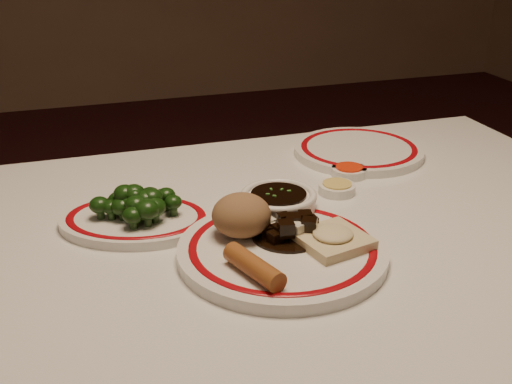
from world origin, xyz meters
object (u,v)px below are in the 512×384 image
object	(u,v)px
spring_roll	(254,267)
broccoli_plate	(136,220)
fried_wonton	(333,238)
soy_bowl	(279,206)
stirfry_heap	(289,229)
dining_table	(297,289)
main_plate	(282,251)
broccoli_pile	(137,202)
rice_mound	(241,215)

from	to	relation	value
spring_roll	broccoli_plate	distance (m)	0.26
fried_wonton	soy_bowl	distance (m)	0.14
spring_roll	fried_wonton	bearing A→B (deg)	0.68
stirfry_heap	soy_bowl	world-z (taller)	stirfry_heap
dining_table	main_plate	xyz separation A→B (m)	(-0.04, -0.05, 0.10)
fried_wonton	soy_bowl	bearing A→B (deg)	101.98
dining_table	soy_bowl	size ratio (longest dim) A/B	10.13
dining_table	stirfry_heap	xyz separation A→B (m)	(-0.03, -0.03, 0.12)
dining_table	broccoli_plate	world-z (taller)	broccoli_plate
stirfry_heap	broccoli_pile	bearing A→B (deg)	145.04
stirfry_heap	main_plate	bearing A→B (deg)	-128.43
rice_mound	spring_roll	world-z (taller)	rice_mound
spring_roll	broccoli_pile	size ratio (longest dim) A/B	0.73
broccoli_pile	stirfry_heap	bearing A→B (deg)	-34.96
broccoli_pile	spring_roll	bearing A→B (deg)	-62.70
main_plate	soy_bowl	distance (m)	0.13
dining_table	main_plate	distance (m)	0.12
dining_table	spring_roll	world-z (taller)	spring_roll
stirfry_heap	soy_bowl	bearing A→B (deg)	78.53
broccoli_plate	spring_roll	bearing A→B (deg)	-62.57
fried_wonton	stirfry_heap	distance (m)	0.06
soy_bowl	broccoli_pile	bearing A→B (deg)	170.17
broccoli_pile	main_plate	bearing A→B (deg)	-41.91
rice_mound	fried_wonton	bearing A→B (deg)	-31.59
dining_table	rice_mound	bearing A→B (deg)	178.68
fried_wonton	soy_bowl	size ratio (longest dim) A/B	0.91
rice_mound	spring_roll	distance (m)	0.12
main_plate	broccoli_plate	xyz separation A→B (m)	(-0.18, 0.16, -0.00)
fried_wonton	rice_mound	bearing A→B (deg)	148.41
broccoli_plate	main_plate	bearing A→B (deg)	-42.16
rice_mound	fried_wonton	world-z (taller)	rice_mound
rice_mound	broccoli_plate	bearing A→B (deg)	140.43
spring_roll	stirfry_heap	bearing A→B (deg)	28.46
spring_roll	broccoli_pile	bearing A→B (deg)	98.57
soy_bowl	fried_wonton	bearing A→B (deg)	-78.02
stirfry_heap	spring_roll	bearing A→B (deg)	-132.82
spring_roll	soy_bowl	world-z (taller)	spring_roll
rice_mound	broccoli_pile	size ratio (longest dim) A/B	0.62
spring_roll	dining_table	bearing A→B (deg)	27.96
dining_table	rice_mound	world-z (taller)	rice_mound
rice_mound	broccoli_plate	distance (m)	0.18
broccoli_plate	soy_bowl	xyz separation A→B (m)	(0.22, -0.04, 0.01)
fried_wonton	broccoli_pile	size ratio (longest dim) A/B	0.78
main_plate	spring_roll	xyz separation A→B (m)	(-0.06, -0.06, 0.02)
broccoli_pile	dining_table	bearing A→B (deg)	-26.55
dining_table	fried_wonton	size ratio (longest dim) A/B	11.11
main_plate	broccoli_plate	world-z (taller)	main_plate
broccoli_pile	soy_bowl	size ratio (longest dim) A/B	1.17
main_plate	spring_roll	distance (m)	0.09
broccoli_plate	broccoli_pile	bearing A→B (deg)	-55.28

